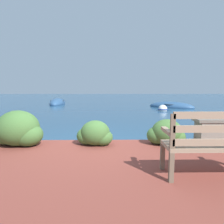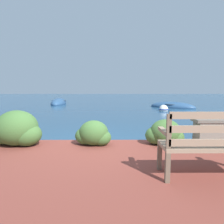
% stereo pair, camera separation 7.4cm
% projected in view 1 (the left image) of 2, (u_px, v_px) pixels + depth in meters
% --- Properties ---
extents(ground_plane, '(80.00, 80.00, 0.00)m').
position_uv_depth(ground_plane, '(95.00, 149.00, 4.72)').
color(ground_plane, navy).
extents(park_bench, '(1.25, 0.48, 0.93)m').
position_uv_depth(park_bench, '(212.00, 143.00, 2.71)').
color(park_bench, brown).
rests_on(park_bench, patio_terrace).
extents(hedge_clump_left, '(1.10, 0.79, 0.75)m').
position_uv_depth(hedge_clump_left, '(18.00, 130.00, 4.22)').
color(hedge_clump_left, '#426B33').
rests_on(hedge_clump_left, patio_terrace).
extents(hedge_clump_centre, '(0.78, 0.56, 0.53)m').
position_uv_depth(hedge_clump_centre, '(95.00, 134.00, 4.26)').
color(hedge_clump_centre, '#426B33').
rests_on(hedge_clump_centre, patio_terrace).
extents(hedge_clump_right, '(0.81, 0.58, 0.55)m').
position_uv_depth(hedge_clump_right, '(166.00, 134.00, 4.28)').
color(hedge_clump_right, '#426B33').
rests_on(hedge_clump_right, patio_terrace).
extents(rowboat_nearest, '(3.27, 2.90, 0.73)m').
position_uv_depth(rowboat_nearest, '(171.00, 107.00, 14.41)').
color(rowboat_nearest, '#2D517A').
rests_on(rowboat_nearest, ground_plane).
extents(rowboat_mid, '(1.44, 3.41, 0.90)m').
position_uv_depth(rowboat_mid, '(58.00, 103.00, 17.21)').
color(rowboat_mid, '#2D517A').
rests_on(rowboat_mid, ground_plane).
extents(mooring_buoy, '(0.61, 0.61, 0.55)m').
position_uv_depth(mooring_buoy, '(163.00, 109.00, 12.39)').
color(mooring_buoy, white).
rests_on(mooring_buoy, ground_plane).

